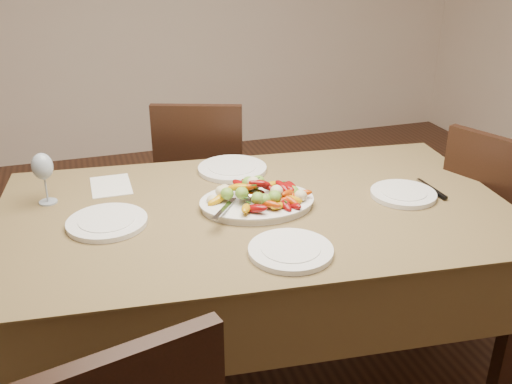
{
  "coord_description": "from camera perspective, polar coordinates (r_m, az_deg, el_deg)",
  "views": [
    {
      "loc": [
        -0.7,
        -1.53,
        1.66
      ],
      "look_at": [
        -0.14,
        0.23,
        0.82
      ],
      "focal_mm": 40.0,
      "sensor_mm": 36.0,
      "label": 1
    }
  ],
  "objects": [
    {
      "name": "dining_table",
      "position": [
        2.25,
        0.0,
        -10.28
      ],
      "size": [
        1.94,
        1.22,
        0.76
      ],
      "primitive_type": "cube",
      "rotation": [
        0.0,
        0.0,
        -0.1
      ],
      "color": "brown",
      "rests_on": "ground"
    },
    {
      "name": "chair_far",
      "position": [
        2.97,
        -5.19,
        0.82
      ],
      "size": [
        0.54,
        0.54,
        0.95
      ],
      "primitive_type": null,
      "rotation": [
        0.0,
        0.0,
        2.8
      ],
      "color": "black",
      "rests_on": "ground"
    },
    {
      "name": "chair_right",
      "position": [
        2.71,
        23.56,
        -3.71
      ],
      "size": [
        0.54,
        0.54,
        0.95
      ],
      "primitive_type": null,
      "rotation": [
        0.0,
        0.0,
        1.94
      ],
      "color": "black",
      "rests_on": "ground"
    },
    {
      "name": "serving_platter",
      "position": [
        2.06,
        0.11,
        -1.19
      ],
      "size": [
        0.43,
        0.34,
        0.02
      ],
      "primitive_type": "ellipsoid",
      "rotation": [
        0.0,
        0.0,
        -0.1
      ],
      "color": "white",
      "rests_on": "dining_table"
    },
    {
      "name": "roasted_vegetables",
      "position": [
        2.03,
        0.11,
        0.26
      ],
      "size": [
        0.35,
        0.26,
        0.09
      ],
      "primitive_type": null,
      "rotation": [
        0.0,
        0.0,
        -0.1
      ],
      "color": "#6E0707",
      "rests_on": "serving_platter"
    },
    {
      "name": "serving_spoon",
      "position": [
        2.0,
        -1.5,
        -0.85
      ],
      "size": [
        0.27,
        0.2,
        0.03
      ],
      "primitive_type": null,
      "rotation": [
        0.0,
        0.0,
        -0.58
      ],
      "color": "#9EA0A8",
      "rests_on": "serving_platter"
    },
    {
      "name": "plate_left",
      "position": [
        2.0,
        -14.66,
        -2.97
      ],
      "size": [
        0.27,
        0.27,
        0.02
      ],
      "primitive_type": "cylinder",
      "color": "white",
      "rests_on": "dining_table"
    },
    {
      "name": "plate_right",
      "position": [
        2.21,
        14.51,
        -0.22
      ],
      "size": [
        0.24,
        0.24,
        0.02
      ],
      "primitive_type": "cylinder",
      "color": "white",
      "rests_on": "dining_table"
    },
    {
      "name": "plate_far",
      "position": [
        2.37,
        -2.38,
        2.32
      ],
      "size": [
        0.29,
        0.29,
        0.02
      ],
      "primitive_type": "cylinder",
      "color": "white",
      "rests_on": "dining_table"
    },
    {
      "name": "plate_near",
      "position": [
        1.77,
        3.49,
        -5.9
      ],
      "size": [
        0.26,
        0.26,
        0.02
      ],
      "primitive_type": "cylinder",
      "color": "white",
      "rests_on": "dining_table"
    },
    {
      "name": "wine_glass",
      "position": [
        2.19,
        -20.43,
        1.41
      ],
      "size": [
        0.08,
        0.08,
        0.2
      ],
      "primitive_type": null,
      "color": "#8C99A5",
      "rests_on": "dining_table"
    },
    {
      "name": "menu_card",
      "position": [
        2.3,
        -14.3,
        0.62
      ],
      "size": [
        0.15,
        0.21,
        0.0
      ],
      "primitive_type": "cube",
      "rotation": [
        0.0,
        0.0,
        0.0
      ],
      "color": "silver",
      "rests_on": "dining_table"
    },
    {
      "name": "table_knife",
      "position": [
        2.29,
        17.25,
        0.19
      ],
      "size": [
        0.02,
        0.2,
        0.01
      ],
      "primitive_type": null,
      "rotation": [
        0.0,
        0.0,
        0.02
      ],
      "color": "#9EA0A8",
      "rests_on": "dining_table"
    }
  ]
}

